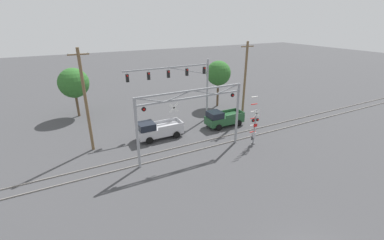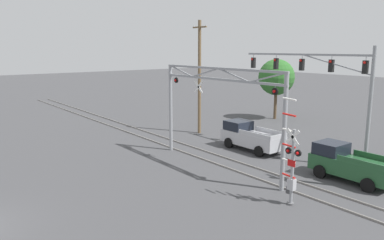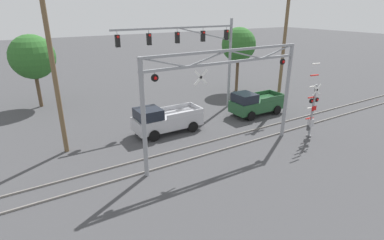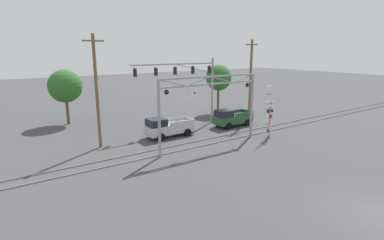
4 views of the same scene
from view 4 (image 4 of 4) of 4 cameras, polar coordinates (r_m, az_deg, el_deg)
ground_plane at (r=19.49m, az=31.30°, el=-15.03°), size 200.00×200.00×0.00m
rail_track_near at (r=27.90m, az=3.07°, el=-4.68°), size 80.00×0.08×0.10m
rail_track_far at (r=28.99m, az=1.33°, el=-3.97°), size 80.00×0.08×0.10m
crossing_gantry at (r=26.67m, az=3.53°, el=3.95°), size 10.64×0.28×6.41m
crossing_signal_mast at (r=30.85m, az=14.54°, el=0.24°), size 1.20×0.35×5.25m
traffic_signal_span at (r=34.22m, az=0.10°, el=7.93°), size 10.49×0.39×7.72m
pickup_truck_lead at (r=30.36m, az=-4.68°, el=-1.38°), size 4.99×2.15×2.03m
pickup_truck_following at (r=34.72m, az=7.53°, el=0.40°), size 4.67×2.15×2.03m
utility_pole_left at (r=27.43m, az=-17.70°, el=5.29°), size 1.80×0.28×9.96m
utility_pole_right at (r=36.80m, az=11.06°, el=7.41°), size 1.80×0.28×9.82m
background_tree_beyond_span at (r=37.93m, az=-23.01°, el=5.95°), size 3.85×3.85×6.45m
background_tree_far_left_verge at (r=41.64m, az=5.07°, el=8.02°), size 3.54×3.54×6.70m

